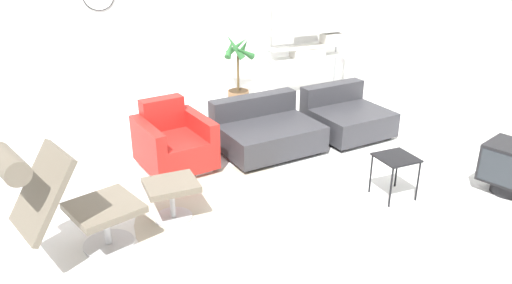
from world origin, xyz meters
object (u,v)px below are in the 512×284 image
armchair_red (174,144)px  couch_low (266,133)px  lounge_chair (59,194)px  ottoman (172,192)px  side_table (396,162)px  potted_plant (238,80)px  shelf_unit (311,42)px  couch_second (346,118)px

armchair_red → couch_low: 1.18m
armchair_red → lounge_chair: bearing=38.9°
ottoman → side_table: size_ratio=1.07×
side_table → potted_plant: size_ratio=0.38×
ottoman → lounge_chair: bearing=-162.3°
lounge_chair → couch_low: size_ratio=0.90×
ottoman → shelf_unit: size_ratio=0.28×
armchair_red → couch_second: size_ratio=0.89×
lounge_chair → potted_plant: 4.12m
couch_second → side_table: bearing=67.4°
lounge_chair → side_table: bearing=69.0°
couch_low → couch_second: 1.20m
couch_low → potted_plant: bearing=-105.9°
shelf_unit → potted_plant: bearing=-170.8°
lounge_chair → couch_second: 3.96m
shelf_unit → side_table: bearing=-105.4°
couch_second → side_table: 1.74m
ottoman → armchair_red: size_ratio=0.52×
side_table → shelf_unit: shelf_unit is taller
ottoman → shelf_unit: shelf_unit is taller
lounge_chair → ottoman: size_ratio=2.37×
lounge_chair → couch_second: bearing=94.4°
lounge_chair → side_table: size_ratio=2.54×
side_table → couch_second: bearing=73.4°
couch_low → couch_second: bearing=176.4°
lounge_chair → couch_second: (3.65, 1.48, -0.41)m
lounge_chair → shelf_unit: shelf_unit is taller
lounge_chair → ottoman: 1.07m
couch_low → couch_second: (1.20, 0.05, 0.00)m
ottoman → shelf_unit: 4.37m
ottoman → shelf_unit: (3.15, 2.98, 0.57)m
ottoman → side_table: side_table is taller
couch_low → lounge_chair: bearing=24.2°
shelf_unit → couch_second: bearing=-104.2°
couch_low → shelf_unit: 2.57m
couch_second → shelf_unit: (0.46, 1.81, 0.63)m
lounge_chair → couch_low: (2.45, 1.43, -0.41)m
couch_low → side_table: (0.70, -1.61, 0.16)m
armchair_red → side_table: bearing=131.0°
ottoman → potted_plant: (1.77, 2.76, 0.15)m
ottoman → couch_low: bearing=37.0°
shelf_unit → ottoman: bearing=-136.5°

